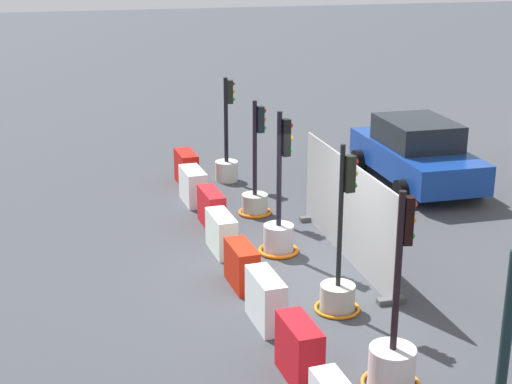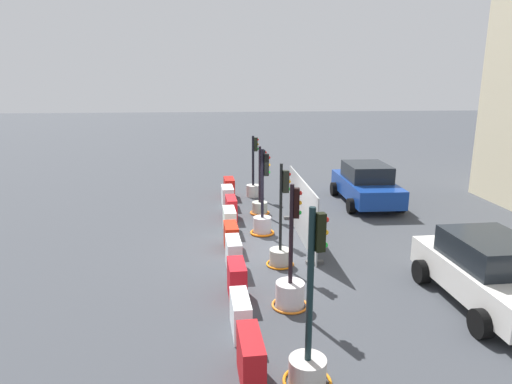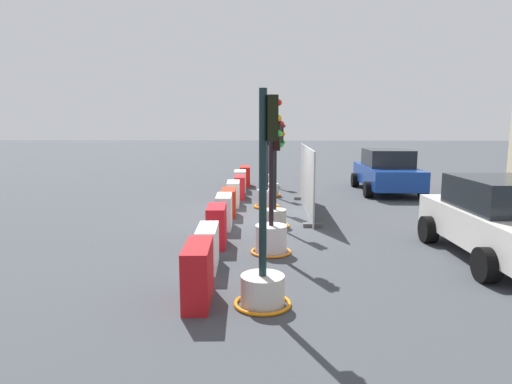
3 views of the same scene
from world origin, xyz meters
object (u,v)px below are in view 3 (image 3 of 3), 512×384
object	(u,v)px
traffic_light_2	(267,192)
traffic_light_3	(275,209)
car_blue_estate	(387,171)
construction_barrier_7	(207,247)
traffic_light_1	(271,184)
construction_barrier_1	(240,181)
construction_barrier_6	(217,226)
traffic_light_5	(263,271)
construction_barrier_8	(198,274)
construction_barrier_4	(229,203)
construction_barrier_2	(240,187)
traffic_light_0	(270,173)
construction_barrier_5	(224,211)
construction_barrier_3	(233,194)
construction_barrier_0	(245,176)
car_white_van	(504,219)
traffic_light_4	(271,232)

from	to	relation	value
traffic_light_2	traffic_light_3	bearing A→B (deg)	5.02
traffic_light_2	car_blue_estate	size ratio (longest dim) A/B	0.64
construction_barrier_7	traffic_light_1	bearing A→B (deg)	171.79
construction_barrier_1	construction_barrier_6	distance (m)	8.10
traffic_light_5	construction_barrier_8	world-z (taller)	traffic_light_5
construction_barrier_7	car_blue_estate	distance (m)	11.27
traffic_light_2	construction_barrier_6	size ratio (longest dim) A/B	2.95
construction_barrier_4	construction_barrier_7	xyz separation A→B (m)	(4.76, 0.04, -0.01)
traffic_light_1	construction_barrier_2	world-z (taller)	traffic_light_1
construction_barrier_2	traffic_light_0	bearing A→B (deg)	161.10
traffic_light_5	construction_barrier_6	bearing A→B (deg)	-161.58
traffic_light_3	traffic_light_5	bearing A→B (deg)	-2.70
construction_barrier_1	construction_barrier_5	xyz separation A→B (m)	(6.39, 0.00, 0.02)
construction_barrier_8	construction_barrier_3	bearing A→B (deg)	-179.12
construction_barrier_1	construction_barrier_2	xyz separation A→B (m)	(1.69, 0.09, -0.01)
traffic_light_3	construction_barrier_3	world-z (taller)	traffic_light_3
construction_barrier_5	construction_barrier_7	world-z (taller)	construction_barrier_5
traffic_light_3	construction_barrier_0	bearing A→B (deg)	-170.99
car_white_van	construction_barrier_3	bearing A→B (deg)	-134.19
traffic_light_2	car_white_van	bearing A→B (deg)	41.49
construction_barrier_0	construction_barrier_1	bearing A→B (deg)	-4.24
traffic_light_0	car_blue_estate	world-z (taller)	traffic_light_0
construction_barrier_2	construction_barrier_8	xyz separation A→B (m)	(9.59, 0.01, 0.04)
traffic_light_3	construction_barrier_7	size ratio (longest dim) A/B	2.66
construction_barrier_7	car_white_van	distance (m)	5.91
construction_barrier_4	car_blue_estate	distance (m)	7.65
construction_barrier_4	construction_barrier_8	bearing A→B (deg)	1.12
construction_barrier_8	car_white_van	size ratio (longest dim) A/B	0.27
car_blue_estate	construction_barrier_0	bearing A→B (deg)	-104.81
construction_barrier_1	construction_barrier_7	size ratio (longest dim) A/B	1.00
construction_barrier_6	car_white_van	bearing A→B (deg)	82.17
traffic_light_2	car_white_van	world-z (taller)	traffic_light_2
traffic_light_1	construction_barrier_7	world-z (taller)	traffic_light_1
construction_barrier_0	car_white_van	world-z (taller)	car_white_van
traffic_light_0	construction_barrier_3	bearing A→B (deg)	-14.43
construction_barrier_8	car_blue_estate	xyz separation A→B (m)	(-11.27, 5.76, 0.38)
traffic_light_2	traffic_light_5	xyz separation A→B (m)	(7.84, -0.00, 0.04)
construction_barrier_3	construction_barrier_8	size ratio (longest dim) A/B	0.96
construction_barrier_8	construction_barrier_5	bearing A→B (deg)	-178.77
traffic_light_1	construction_barrier_2	bearing A→B (deg)	-65.29
construction_barrier_2	traffic_light_1	bearing A→B (deg)	114.71
traffic_light_0	traffic_light_5	world-z (taller)	traffic_light_5
construction_barrier_6	traffic_light_2	bearing A→B (deg)	166.64
construction_barrier_8	car_white_van	bearing A→B (deg)	112.33
car_blue_estate	construction_barrier_1	bearing A→B (deg)	-90.09
traffic_light_2	traffic_light_4	bearing A→B (deg)	1.44
construction_barrier_7	construction_barrier_3	bearing A→B (deg)	-179.68
traffic_light_3	construction_barrier_6	world-z (taller)	traffic_light_3
traffic_light_0	traffic_light_3	distance (m)	7.77
construction_barrier_6	car_blue_estate	bearing A→B (deg)	144.11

